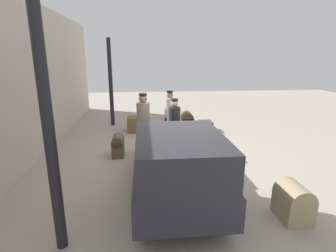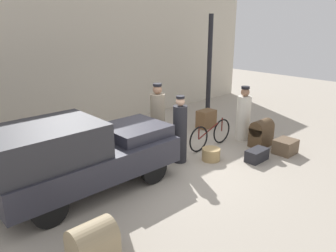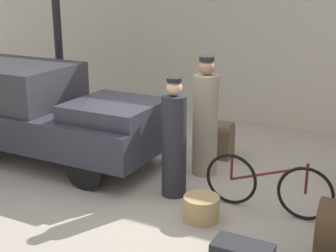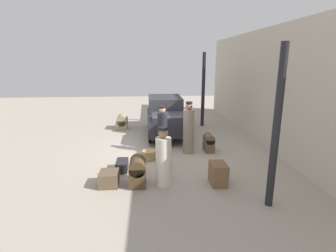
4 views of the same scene
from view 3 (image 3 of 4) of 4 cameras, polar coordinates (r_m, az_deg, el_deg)
name	(u,v)px [view 3 (image 3 of 4)]	position (r m, az deg, el deg)	size (l,w,h in m)	color
ground_plane	(150,188)	(7.07, -2.20, -7.58)	(30.00, 30.00, 0.00)	#A89E8E
station_building_facade	(245,17)	(10.18, 9.32, 13.00)	(16.00, 0.15, 4.50)	beige
canopy_pillar_left	(58,37)	(10.37, -13.27, 10.55)	(0.17, 0.17, 3.67)	black
truck	(44,110)	(8.26, -14.92, 1.94)	(3.85, 1.67, 1.61)	black
bicycle	(267,185)	(6.39, 11.97, -7.11)	(1.73, 0.04, 0.78)	black
wicker_basket	(201,208)	(6.16, 4.09, -9.93)	(0.47, 0.47, 0.32)	tan
porter_lifting_near_truck	(174,143)	(6.58, 0.74, -2.04)	(0.35, 0.35, 1.72)	#232328
porter_with_bicycle	(205,121)	(7.34, 4.57, 0.56)	(0.40, 0.40, 1.89)	gray
trunk_barrel_dark	(216,138)	(8.23, 5.91, -1.41)	(0.57, 0.34, 0.66)	brown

